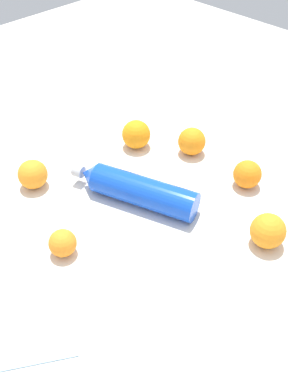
{
  "coord_description": "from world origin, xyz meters",
  "views": [
    {
      "loc": [
        -0.56,
        -0.61,
        0.75
      ],
      "look_at": [
        0.01,
        -0.04,
        0.04
      ],
      "focal_mm": 42.62,
      "sensor_mm": 36.0,
      "label": 1
    }
  ],
  "objects_px": {
    "orange_0": "(247,174)",
    "orange_2": "(63,243)",
    "water_bottle": "(136,189)",
    "orange_4": "(136,134)",
    "orange_5": "(192,141)",
    "folded_napkin": "(36,325)",
    "orange_3": "(33,174)",
    "orange_1": "(268,231)"
  },
  "relations": [
    {
      "from": "water_bottle",
      "to": "folded_napkin",
      "type": "distance_m",
      "value": 0.39
    },
    {
      "from": "orange_4",
      "to": "folded_napkin",
      "type": "height_order",
      "value": "orange_4"
    },
    {
      "from": "orange_0",
      "to": "folded_napkin",
      "type": "height_order",
      "value": "orange_0"
    },
    {
      "from": "orange_0",
      "to": "folded_napkin",
      "type": "bearing_deg",
      "value": 176.59
    },
    {
      "from": "orange_0",
      "to": "water_bottle",
      "type": "bearing_deg",
      "value": 146.98
    },
    {
      "from": "orange_4",
      "to": "orange_0",
      "type": "bearing_deg",
      "value": -76.34
    },
    {
      "from": "orange_0",
      "to": "folded_napkin",
      "type": "distance_m",
      "value": 0.61
    },
    {
      "from": "orange_0",
      "to": "orange_2",
      "type": "height_order",
      "value": "orange_0"
    },
    {
      "from": "orange_0",
      "to": "orange_5",
      "type": "distance_m",
      "value": 0.19
    },
    {
      "from": "water_bottle",
      "to": "orange_2",
      "type": "xyz_separation_m",
      "value": [
        -0.23,
        -0.01,
        -0.01
      ]
    },
    {
      "from": "orange_0",
      "to": "orange_5",
      "type": "bearing_deg",
      "value": 87.57
    },
    {
      "from": "water_bottle",
      "to": "orange_2",
      "type": "bearing_deg",
      "value": 73.38
    },
    {
      "from": "water_bottle",
      "to": "folded_napkin",
      "type": "xyz_separation_m",
      "value": [
        -0.37,
        -0.12,
        -0.03
      ]
    },
    {
      "from": "orange_4",
      "to": "folded_napkin",
      "type": "bearing_deg",
      "value": -152.28
    },
    {
      "from": "folded_napkin",
      "to": "orange_2",
      "type": "bearing_deg",
      "value": 36.02
    },
    {
      "from": "orange_0",
      "to": "folded_napkin",
      "type": "xyz_separation_m",
      "value": [
        -0.61,
        0.04,
        -0.03
      ]
    },
    {
      "from": "orange_0",
      "to": "orange_4",
      "type": "height_order",
      "value": "orange_4"
    },
    {
      "from": "orange_0",
      "to": "orange_4",
      "type": "xyz_separation_m",
      "value": [
        -0.08,
        0.32,
        0.0
      ]
    },
    {
      "from": "water_bottle",
      "to": "folded_napkin",
      "type": "relative_size",
      "value": 2.05
    },
    {
      "from": "water_bottle",
      "to": "folded_napkin",
      "type": "height_order",
      "value": "water_bottle"
    },
    {
      "from": "orange_3",
      "to": "orange_4",
      "type": "distance_m",
      "value": 0.31
    },
    {
      "from": "orange_3",
      "to": "folded_napkin",
      "type": "height_order",
      "value": "orange_3"
    },
    {
      "from": "orange_1",
      "to": "orange_5",
      "type": "xyz_separation_m",
      "value": [
        0.14,
        0.34,
        -0.0
      ]
    },
    {
      "from": "orange_0",
      "to": "orange_4",
      "type": "distance_m",
      "value": 0.33
    },
    {
      "from": "orange_1",
      "to": "orange_5",
      "type": "distance_m",
      "value": 0.36
    },
    {
      "from": "orange_0",
      "to": "orange_4",
      "type": "bearing_deg",
      "value": 103.66
    },
    {
      "from": "orange_5",
      "to": "orange_4",
      "type": "bearing_deg",
      "value": 123.45
    },
    {
      "from": "orange_5",
      "to": "orange_0",
      "type": "bearing_deg",
      "value": -92.43
    },
    {
      "from": "orange_2",
      "to": "orange_5",
      "type": "bearing_deg",
      "value": 5.4
    },
    {
      "from": "orange_1",
      "to": "orange_4",
      "type": "xyz_separation_m",
      "value": [
        0.06,
        0.47,
        0.0
      ]
    },
    {
      "from": "water_bottle",
      "to": "orange_4",
      "type": "xyz_separation_m",
      "value": [
        0.16,
        0.16,
        0.0
      ]
    },
    {
      "from": "orange_0",
      "to": "orange_1",
      "type": "relative_size",
      "value": 0.91
    },
    {
      "from": "orange_2",
      "to": "folded_napkin",
      "type": "height_order",
      "value": "orange_2"
    },
    {
      "from": "water_bottle",
      "to": "orange_5",
      "type": "bearing_deg",
      "value": -101.48
    },
    {
      "from": "orange_3",
      "to": "orange_1",
      "type": "bearing_deg",
      "value": -64.78
    },
    {
      "from": "orange_0",
      "to": "orange_2",
      "type": "distance_m",
      "value": 0.49
    },
    {
      "from": "orange_5",
      "to": "folded_napkin",
      "type": "distance_m",
      "value": 0.64
    },
    {
      "from": "orange_2",
      "to": "orange_5",
      "type": "distance_m",
      "value": 0.47
    },
    {
      "from": "folded_napkin",
      "to": "orange_3",
      "type": "bearing_deg",
      "value": 55.56
    },
    {
      "from": "water_bottle",
      "to": "orange_4",
      "type": "distance_m",
      "value": 0.23
    },
    {
      "from": "orange_1",
      "to": "orange_5",
      "type": "bearing_deg",
      "value": 67.23
    },
    {
      "from": "water_bottle",
      "to": "orange_2",
      "type": "relative_size",
      "value": 5.34
    }
  ]
}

